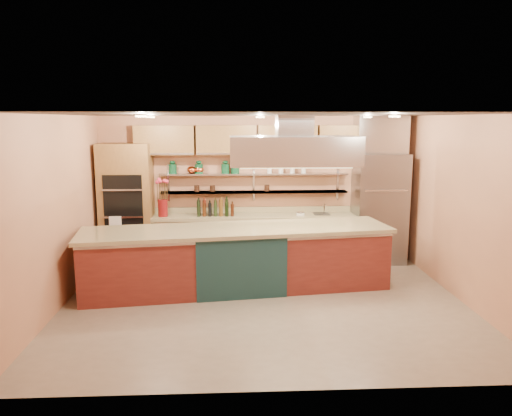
{
  "coord_description": "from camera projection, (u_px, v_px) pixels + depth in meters",
  "views": [
    {
      "loc": [
        -0.49,
        -7.16,
        2.73
      ],
      "look_at": [
        -0.08,
        1.0,
        1.28
      ],
      "focal_mm": 35.0,
      "sensor_mm": 36.0,
      "label": 1
    }
  ],
  "objects": [
    {
      "name": "wall_back",
      "position": [
        256.0,
        188.0,
        9.75
      ],
      "size": [
        6.0,
        0.04,
        2.8
      ],
      "primitive_type": "cube",
      "color": "tan",
      "rests_on": "floor"
    },
    {
      "name": "bar_faucet",
      "position": [
        324.0,
        209.0,
        9.64
      ],
      "size": [
        0.04,
        0.04,
        0.2
      ],
      "primitive_type": "cylinder",
      "rotation": [
        0.0,
        0.0,
        0.37
      ],
      "color": "silver",
      "rests_on": "back_counter"
    },
    {
      "name": "flower_vase",
      "position": [
        163.0,
        208.0,
        9.37
      ],
      "size": [
        0.19,
        0.19,
        0.32
      ],
      "primitive_type": "cylinder",
      "rotation": [
        0.0,
        0.0,
        0.08
      ],
      "color": "maroon",
      "rests_on": "back_counter"
    },
    {
      "name": "upper_cabinets",
      "position": [
        257.0,
        140.0,
        9.41
      ],
      "size": [
        4.6,
        0.36,
        0.55
      ],
      "primitive_type": "cube",
      "color": "brown",
      "rests_on": "wall_back"
    },
    {
      "name": "ceiling_downlights",
      "position": [
        264.0,
        117.0,
        7.25
      ],
      "size": [
        4.0,
        2.8,
        0.02
      ],
      "primitive_type": "cube",
      "color": "#FFE5A5",
      "rests_on": "ceiling"
    },
    {
      "name": "green_canister",
      "position": [
        235.0,
        168.0,
        9.53
      ],
      "size": [
        0.21,
        0.21,
        0.19
      ],
      "primitive_type": "cylinder",
      "rotation": [
        0.0,
        0.0,
        -0.37
      ],
      "color": "#0D4024",
      "rests_on": "wall_shelf_upper"
    },
    {
      "name": "island",
      "position": [
        237.0,
        258.0,
        8.09
      ],
      "size": [
        4.95,
        1.68,
        1.01
      ],
      "primitive_type": "cube",
      "rotation": [
        0.0,
        0.0,
        0.13
      ],
      "color": "maroon",
      "rests_on": "floor"
    },
    {
      "name": "wall_shelf_lower",
      "position": [
        254.0,
        192.0,
        9.63
      ],
      "size": [
        3.6,
        0.26,
        0.03
      ],
      "primitive_type": "cube",
      "color": "#AEB1B5",
      "rests_on": "wall_back"
    },
    {
      "name": "wall_right",
      "position": [
        465.0,
        210.0,
        7.44
      ],
      "size": [
        0.04,
        5.0,
        2.8
      ],
      "primitive_type": "cube",
      "color": "tan",
      "rests_on": "floor"
    },
    {
      "name": "wall_shelf_upper",
      "position": [
        254.0,
        174.0,
        9.57
      ],
      "size": [
        3.6,
        0.26,
        0.03
      ],
      "primitive_type": "cube",
      "color": "#AEB1B5",
      "rests_on": "wall_back"
    },
    {
      "name": "kitchen_scale",
      "position": [
        300.0,
        213.0,
        9.52
      ],
      "size": [
        0.18,
        0.16,
        0.08
      ],
      "primitive_type": "cube",
      "rotation": [
        0.0,
        0.0,
        -0.42
      ],
      "color": "silver",
      "rests_on": "back_counter"
    },
    {
      "name": "back_counter",
      "position": [
        254.0,
        239.0,
        9.62
      ],
      "size": [
        3.84,
        0.64,
        0.93
      ],
      "primitive_type": "cube",
      "color": "tan",
      "rests_on": "floor"
    },
    {
      "name": "oven_stack",
      "position": [
        127.0,
        205.0,
        9.36
      ],
      "size": [
        0.95,
        0.64,
        2.3
      ],
      "primitive_type": "cube",
      "color": "brown",
      "rests_on": "floor"
    },
    {
      "name": "copper_kettle",
      "position": [
        192.0,
        170.0,
        9.5
      ],
      "size": [
        0.2,
        0.2,
        0.14
      ],
      "primitive_type": "ellipsoid",
      "rotation": [
        0.0,
        0.0,
        0.18
      ],
      "color": "#C9562E",
      "rests_on": "wall_shelf_upper"
    },
    {
      "name": "ceiling",
      "position": [
        265.0,
        114.0,
        7.05
      ],
      "size": [
        6.0,
        5.0,
        0.02
      ],
      "primitive_type": "cube",
      "color": "black",
      "rests_on": "wall_back"
    },
    {
      "name": "wall_left",
      "position": [
        56.0,
        214.0,
        7.15
      ],
      "size": [
        0.04,
        5.0,
        2.8
      ],
      "primitive_type": "cube",
      "color": "tan",
      "rests_on": "floor"
    },
    {
      "name": "range_hood",
      "position": [
        294.0,
        150.0,
        7.83
      ],
      "size": [
        2.0,
        1.0,
        0.45
      ],
      "primitive_type": "cube",
      "color": "#AEB1B5",
      "rests_on": "ceiling"
    },
    {
      "name": "wall_front",
      "position": [
        282.0,
        258.0,
        4.84
      ],
      "size": [
        6.0,
        0.04,
        2.8
      ],
      "primitive_type": "cube",
      "color": "tan",
      "rests_on": "floor"
    },
    {
      "name": "oil_bottle_cluster",
      "position": [
        216.0,
        210.0,
        9.43
      ],
      "size": [
        0.79,
        0.4,
        0.24
      ],
      "primitive_type": "cube",
      "rotation": [
        0.0,
        0.0,
        0.26
      ],
      "color": "black",
      "rests_on": "back_counter"
    },
    {
      "name": "floor",
      "position": [
        265.0,
        303.0,
        7.54
      ],
      "size": [
        6.0,
        5.0,
        0.02
      ],
      "primitive_type": "cube",
      "color": "gray",
      "rests_on": "ground"
    },
    {
      "name": "refrigerator",
      "position": [
        379.0,
        208.0,
        9.58
      ],
      "size": [
        0.95,
        0.72,
        2.1
      ],
      "primitive_type": "cube",
      "color": "gray",
      "rests_on": "floor"
    }
  ]
}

